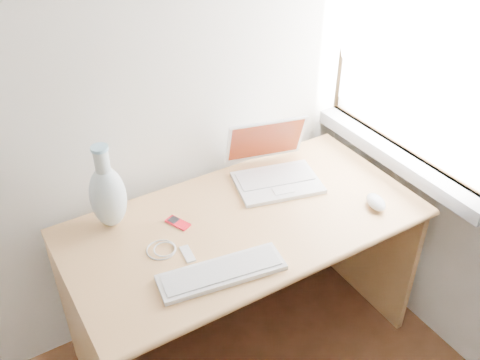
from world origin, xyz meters
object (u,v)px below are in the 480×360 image
desk (234,247)px  laptop (272,168)px  vase (108,194)px  external_keyboard (222,272)px

desk → laptop: (0.24, 0.09, 0.26)m
laptop → vase: size_ratio=1.15×
desk → laptop: 0.37m
desk → vase: size_ratio=3.99×
laptop → external_keyboard: (-0.46, -0.38, -0.04)m
external_keyboard → desk: bearing=62.1°
laptop → external_keyboard: laptop is taller
external_keyboard → vase: bearing=125.3°
laptop → vase: bearing=-171.3°
laptop → external_keyboard: 0.60m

